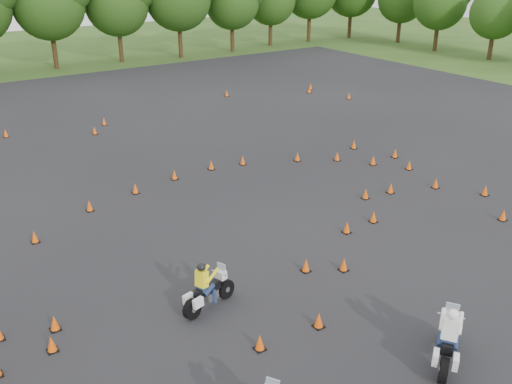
{
  "coord_description": "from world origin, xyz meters",
  "views": [
    {
      "loc": [
        -11.78,
        -13.26,
        10.13
      ],
      "look_at": [
        0.0,
        4.0,
        1.2
      ],
      "focal_mm": 40.0,
      "sensor_mm": 36.0,
      "label": 1
    }
  ],
  "objects": [
    {
      "name": "asphalt_pad",
      "position": [
        0.0,
        6.0,
        0.01
      ],
      "size": [
        62.0,
        62.0,
        0.0
      ],
      "primitive_type": "plane",
      "color": "black",
      "rests_on": "ground"
    },
    {
      "name": "traffic_cones",
      "position": [
        -0.09,
        5.61,
        0.23
      ],
      "size": [
        36.82,
        33.55,
        0.45
      ],
      "color": "#F0550A",
      "rests_on": "asphalt_pad"
    },
    {
      "name": "rider_yellow",
      "position": [
        -4.67,
        -0.36,
        0.8
      ],
      "size": [
        2.15,
        1.15,
        1.59
      ],
      "primitive_type": null,
      "rotation": [
        0.0,
        0.0,
        0.26
      ],
      "color": "yellow",
      "rests_on": "ground"
    },
    {
      "name": "treeline",
      "position": [
        1.94,
        35.12,
        4.57
      ],
      "size": [
        86.72,
        32.5,
        10.23
      ],
      "color": "#234313",
      "rests_on": "ground"
    },
    {
      "name": "ground",
      "position": [
        0.0,
        0.0,
        0.0
      ],
      "size": [
        140.0,
        140.0,
        0.0
      ],
      "primitive_type": "plane",
      "color": "#2D5119",
      "rests_on": "ground"
    },
    {
      "name": "rider_white",
      "position": [
        -0.78,
        -6.02,
        0.9
      ],
      "size": [
        2.3,
        1.91,
        1.78
      ],
      "primitive_type": null,
      "rotation": [
        0.0,
        0.0,
        0.62
      ],
      "color": "white",
      "rests_on": "ground"
    }
  ]
}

